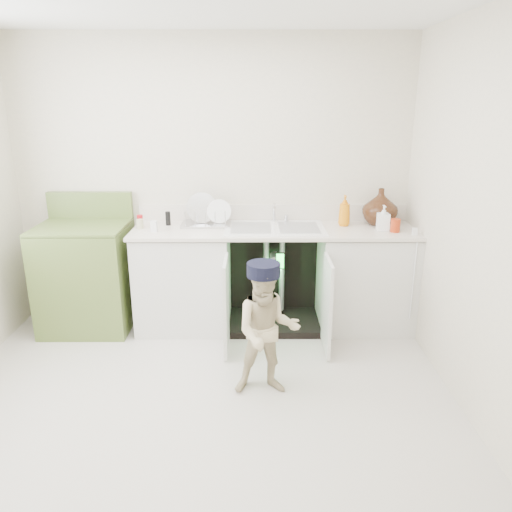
% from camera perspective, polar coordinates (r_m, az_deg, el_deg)
% --- Properties ---
extents(ground, '(3.50, 3.50, 0.00)m').
position_cam_1_polar(ground, '(3.56, -6.46, -16.08)').
color(ground, '#BCB2A5').
rests_on(ground, ground).
extents(room_shell, '(6.00, 5.50, 1.26)m').
position_cam_1_polar(room_shell, '(3.05, -7.27, 3.85)').
color(room_shell, beige).
rests_on(room_shell, ground).
extents(counter_run, '(2.44, 1.02, 1.22)m').
position_cam_1_polar(counter_run, '(4.42, 2.47, -2.16)').
color(counter_run, silver).
rests_on(counter_run, ground).
extents(avocado_stove, '(0.75, 0.65, 1.17)m').
position_cam_1_polar(avocado_stove, '(4.62, -18.79, -2.09)').
color(avocado_stove, '#5A7433').
rests_on(avocado_stove, ground).
extents(repair_worker, '(0.47, 0.93, 0.94)m').
position_cam_1_polar(repair_worker, '(3.41, 1.27, -8.35)').
color(repair_worker, beige).
rests_on(repair_worker, ground).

